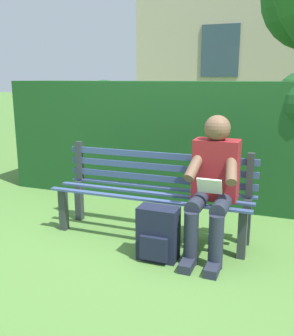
% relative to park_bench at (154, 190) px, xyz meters
% --- Properties ---
extents(ground, '(60.00, 60.00, 0.00)m').
position_rel_park_bench_xyz_m(ground, '(0.00, 0.07, -0.44)').
color(ground, '#517F38').
extents(park_bench, '(1.88, 0.46, 0.83)m').
position_rel_park_bench_xyz_m(park_bench, '(0.00, 0.00, 0.00)').
color(park_bench, '#2D3338').
rests_on(park_bench, ground).
extents(person_seated, '(0.44, 0.73, 1.17)m').
position_rel_park_bench_xyz_m(person_seated, '(-0.59, 0.17, 0.18)').
color(person_seated, maroon).
rests_on(person_seated, ground).
extents(hedge_backdrop, '(4.48, 0.83, 1.55)m').
position_rel_park_bench_xyz_m(hedge_backdrop, '(0.03, -1.25, 0.33)').
color(hedge_backdrop, '#19471E').
rests_on(hedge_backdrop, ground).
extents(backpack, '(0.33, 0.26, 0.45)m').
position_rel_park_bench_xyz_m(backpack, '(-0.22, 0.48, -0.22)').
color(backpack, '#191E33').
rests_on(backpack, ground).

